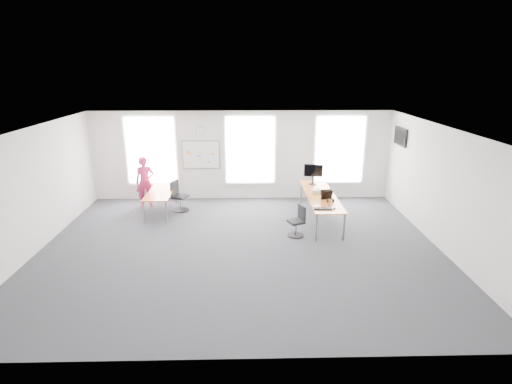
{
  "coord_description": "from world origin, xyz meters",
  "views": [
    {
      "loc": [
        0.18,
        -9.18,
        4.38
      ],
      "look_at": [
        0.43,
        1.2,
        1.1
      ],
      "focal_mm": 28.0,
      "sensor_mm": 36.0,
      "label": 1
    }
  ],
  "objects_px": {
    "chair_right": "(298,223)",
    "desk_right": "(321,196)",
    "desk_left": "(161,193)",
    "person": "(145,182)",
    "keyboard": "(323,209)",
    "chair_left": "(179,198)",
    "monitor": "(313,172)",
    "headphones": "(330,201)"
  },
  "relations": [
    {
      "from": "chair_right",
      "to": "keyboard",
      "type": "height_order",
      "value": "chair_right"
    },
    {
      "from": "person",
      "to": "keyboard",
      "type": "height_order",
      "value": "person"
    },
    {
      "from": "desk_right",
      "to": "chair_right",
      "type": "relative_size",
      "value": 3.76
    },
    {
      "from": "desk_left",
      "to": "chair_right",
      "type": "height_order",
      "value": "chair_right"
    },
    {
      "from": "headphones",
      "to": "monitor",
      "type": "relative_size",
      "value": 0.29
    },
    {
      "from": "desk_left",
      "to": "keyboard",
      "type": "relative_size",
      "value": 3.83
    },
    {
      "from": "desk_right",
      "to": "headphones",
      "type": "distance_m",
      "value": 0.7
    },
    {
      "from": "desk_left",
      "to": "keyboard",
      "type": "distance_m",
      "value": 5.07
    },
    {
      "from": "chair_left",
      "to": "keyboard",
      "type": "xyz_separation_m",
      "value": [
        4.16,
        -2.12,
        0.36
      ]
    },
    {
      "from": "desk_right",
      "to": "keyboard",
      "type": "xyz_separation_m",
      "value": [
        -0.16,
        -1.22,
        0.06
      ]
    },
    {
      "from": "headphones",
      "to": "monitor",
      "type": "xyz_separation_m",
      "value": [
        -0.2,
        1.75,
        0.35
      ]
    },
    {
      "from": "chair_right",
      "to": "headphones",
      "type": "xyz_separation_m",
      "value": [
        0.96,
        0.49,
        0.45
      ]
    },
    {
      "from": "desk_right",
      "to": "chair_right",
      "type": "bearing_deg",
      "value": -124.8
    },
    {
      "from": "keyboard",
      "to": "monitor",
      "type": "xyz_separation_m",
      "value": [
        0.1,
        2.29,
        0.39
      ]
    },
    {
      "from": "chair_left",
      "to": "monitor",
      "type": "bearing_deg",
      "value": -64.29
    },
    {
      "from": "person",
      "to": "keyboard",
      "type": "bearing_deg",
      "value": -40.75
    },
    {
      "from": "chair_right",
      "to": "chair_left",
      "type": "distance_m",
      "value": 4.07
    },
    {
      "from": "desk_right",
      "to": "monitor",
      "type": "xyz_separation_m",
      "value": [
        -0.06,
        1.07,
        0.45
      ]
    },
    {
      "from": "person",
      "to": "desk_right",
      "type": "bearing_deg",
      "value": -28.74
    },
    {
      "from": "keyboard",
      "to": "chair_left",
      "type": "bearing_deg",
      "value": 156.29
    },
    {
      "from": "monitor",
      "to": "desk_left",
      "type": "bearing_deg",
      "value": -163.97
    },
    {
      "from": "desk_left",
      "to": "monitor",
      "type": "distance_m",
      "value": 4.82
    },
    {
      "from": "chair_left",
      "to": "monitor",
      "type": "xyz_separation_m",
      "value": [
        4.26,
        0.18,
        0.75
      ]
    },
    {
      "from": "chair_left",
      "to": "person",
      "type": "distance_m",
      "value": 1.28
    },
    {
      "from": "chair_right",
      "to": "monitor",
      "type": "xyz_separation_m",
      "value": [
        0.75,
        2.24,
        0.8
      ]
    },
    {
      "from": "desk_right",
      "to": "keyboard",
      "type": "bearing_deg",
      "value": -97.47
    },
    {
      "from": "person",
      "to": "chair_right",
      "type": "bearing_deg",
      "value": -43.32
    },
    {
      "from": "chair_right",
      "to": "chair_left",
      "type": "bearing_deg",
      "value": -143.29
    },
    {
      "from": "chair_left",
      "to": "keyboard",
      "type": "bearing_deg",
      "value": -93.63
    },
    {
      "from": "desk_right",
      "to": "chair_right",
      "type": "distance_m",
      "value": 1.47
    },
    {
      "from": "chair_right",
      "to": "desk_right",
      "type": "bearing_deg",
      "value": 122.37
    },
    {
      "from": "person",
      "to": "monitor",
      "type": "height_order",
      "value": "person"
    },
    {
      "from": "desk_left",
      "to": "keyboard",
      "type": "xyz_separation_m",
      "value": [
        4.68,
        -1.95,
        0.15
      ]
    },
    {
      "from": "desk_right",
      "to": "chair_left",
      "type": "height_order",
      "value": "chair_left"
    },
    {
      "from": "desk_left",
      "to": "monitor",
      "type": "relative_size",
      "value": 2.85
    },
    {
      "from": "chair_left",
      "to": "keyboard",
      "type": "height_order",
      "value": "chair_left"
    },
    {
      "from": "desk_right",
      "to": "desk_left",
      "type": "height_order",
      "value": "desk_right"
    },
    {
      "from": "keyboard",
      "to": "monitor",
      "type": "distance_m",
      "value": 2.33
    },
    {
      "from": "desk_left",
      "to": "chair_left",
      "type": "height_order",
      "value": "chair_left"
    },
    {
      "from": "keyboard",
      "to": "desk_left",
      "type": "bearing_deg",
      "value": 160.57
    },
    {
      "from": "desk_left",
      "to": "headphones",
      "type": "relative_size",
      "value": 9.85
    },
    {
      "from": "desk_left",
      "to": "person",
      "type": "height_order",
      "value": "person"
    }
  ]
}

